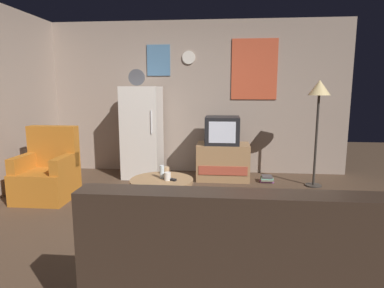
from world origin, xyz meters
The scene contains 14 objects.
ground_plane centered at (0.00, 0.00, 0.00)m, with size 12.00×12.00×0.00m, color #4C3828.
wall_with_art centered at (0.01, 2.45, 1.31)m, with size 5.20×0.12×2.60m.
fridge centered at (-0.84, 1.99, 0.75)m, with size 0.60×0.62×1.77m.
tv_stand centered at (0.50, 1.93, 0.29)m, with size 0.84×0.53×0.58m.
crt_tv centered at (0.48, 1.93, 0.80)m, with size 0.54×0.51×0.44m.
standing_lamp centered at (1.88, 1.67, 1.36)m, with size 0.32×0.32×1.59m.
coffee_table centered at (-0.19, 0.23, 0.23)m, with size 0.72×0.72×0.45m.
wine_glass centered at (-0.19, 0.28, 0.53)m, with size 0.05×0.05×0.15m, color silver.
mug_ceramic_white centered at (-0.12, 0.21, 0.50)m, with size 0.08×0.08×0.09m, color silver.
mug_ceramic_tan centered at (-0.17, 0.45, 0.50)m, with size 0.08×0.08×0.09m, color tan.
remote_control centered at (-0.09, 0.21, 0.46)m, with size 0.15×0.04×0.02m, color black.
armchair centered at (-1.84, 0.76, 0.34)m, with size 0.68×0.68×0.96m.
couch centered at (0.55, -1.39, 0.31)m, with size 1.70×0.80×0.92m.
book_stack centered at (1.20, 1.80, 0.05)m, with size 0.21×0.18×0.11m.
Camera 1 is at (0.50, -3.33, 1.48)m, focal length 30.85 mm.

